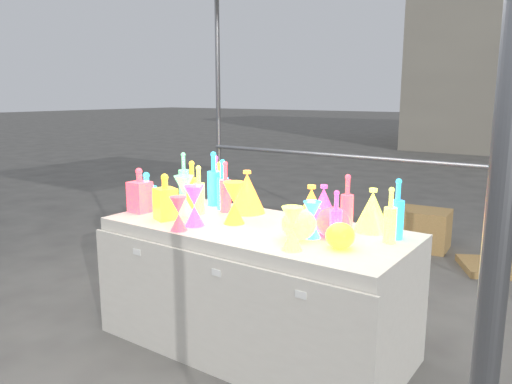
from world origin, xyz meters
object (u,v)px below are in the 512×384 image
Objects in this scene: lampshade_0 at (247,192)px; hourglass_0 at (178,214)px; display_table at (255,287)px; bottle_0 at (220,183)px; cardboard_box_closed at (420,229)px; decanter_0 at (165,197)px; globe_0 at (340,237)px.

hourglass_0 is at bearing -111.26° from lampshade_0.
lampshade_0 reaches higher than display_table.
hourglass_0 is 0.71× the size of lampshade_0.
bottle_0 is 1.07× the size of lampshade_0.
hourglass_0 is at bearing -132.20° from display_table.
display_table is at bearing -99.33° from cardboard_box_closed.
bottle_0 reaches higher than display_table.
cardboard_box_closed is at bearing 63.67° from lampshade_0.
hourglass_0 is (0.26, -0.69, -0.05)m from bottle_0.
lampshade_0 is (0.06, 0.57, 0.04)m from hourglass_0.
decanter_0 is at bearing -88.04° from bottle_0.
display_table is 0.62m from lampshade_0.
bottle_0 is 0.55m from decanter_0.
bottle_0 is 2.02× the size of globe_0.
bottle_0 is 0.34m from lampshade_0.
globe_0 is (1.13, 0.07, -0.08)m from decanter_0.
bottle_0 is (-0.77, -2.19, 0.70)m from cardboard_box_closed.
cardboard_box_closed is at bearing 80.03° from hourglass_0.
display_table is at bearing -61.68° from lampshade_0.
cardboard_box_closed is at bearing 98.22° from globe_0.
hourglass_0 is (-0.51, -2.87, 0.65)m from cardboard_box_closed.
cardboard_box_closed is at bearing 96.28° from decanter_0.
bottle_0 is at bearing 113.51° from decanter_0.
globe_0 is 0.91m from lampshade_0.
lampshade_0 is (0.30, 0.43, -0.00)m from decanter_0.
decanter_0 is at bearing -176.25° from globe_0.
decanter_0 is (-0.54, -0.19, 0.52)m from display_table.
display_table is at bearing -32.90° from bottle_0.
display_table is 0.74m from globe_0.
decanter_0 reaches higher than globe_0.
cardboard_box_closed is 2.44m from lampshade_0.
globe_0 is (0.59, -0.11, 0.43)m from display_table.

